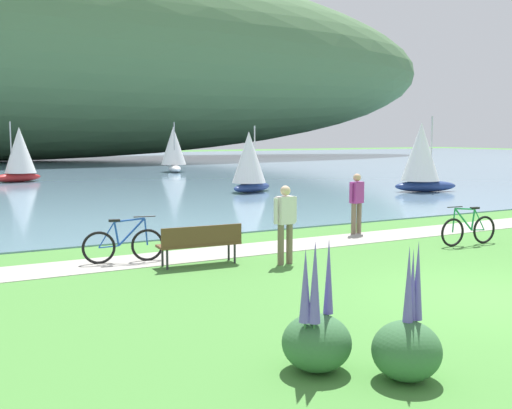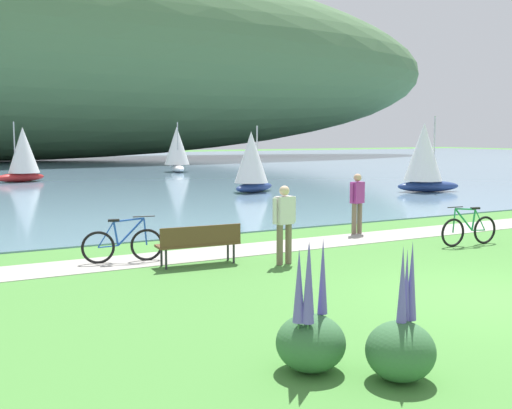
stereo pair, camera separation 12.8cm
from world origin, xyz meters
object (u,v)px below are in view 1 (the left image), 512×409
Objects in this scene: sailboat_toward_hillside at (19,154)px; sailboat_far_off at (421,156)px; person_at_shoreline at (357,200)px; bicycle_beside_path at (468,230)px; sailboat_nearest_to_shore at (249,161)px; park_bench_near_camera at (200,242)px; sailboat_mid_bay at (174,149)px; person_on_the_grass at (285,219)px; bicycle_leaning_near_bench at (124,245)px.

sailboat_toward_hillside is 0.96× the size of sailboat_far_off.
person_at_shoreline is 13.66m from sailboat_far_off.
sailboat_nearest_to_shore reaches higher than bicycle_beside_path.
bicycle_beside_path reaches higher than park_bench_near_camera.
bicycle_beside_path is 32.78m from sailboat_mid_bay.
person_on_the_grass is 0.48× the size of sailboat_toward_hillside.
bicycle_leaning_near_bench is 6.99m from person_at_shoreline.
sailboat_mid_bay reaches higher than sailboat_far_off.
park_bench_near_camera is 16.55m from sailboat_nearest_to_shore.
park_bench_near_camera is at bearing -162.44° from person_at_shoreline.
bicycle_leaning_near_bench is at bearing -174.50° from person_at_shoreline.
sailboat_nearest_to_shore is (7.10, 14.75, 0.57)m from person_on_the_grass.
sailboat_mid_bay is 12.51m from sailboat_toward_hillside.
sailboat_mid_bay is at bearing 22.53° from sailboat_toward_hillside.
park_bench_near_camera is 33.52m from sailboat_mid_bay.
park_bench_near_camera is 19.27m from sailboat_far_off.
bicycle_beside_path is at bearing -76.19° from sailboat_toward_hillside.
sailboat_mid_bay reaches higher than bicycle_leaning_near_bench.
bicycle_beside_path is (6.97, -1.03, -0.12)m from park_bench_near_camera.
person_at_shoreline is 1.00× the size of person_on_the_grass.
bicycle_leaning_near_bench is 0.47× the size of sailboat_mid_bay.
sailboat_far_off is (4.50, -21.08, -0.02)m from sailboat_mid_bay.
bicycle_beside_path is 28.46m from sailboat_toward_hillside.
sailboat_toward_hillside is (-11.55, -4.79, -0.08)m from sailboat_mid_bay.
park_bench_near_camera is 1.07× the size of person_at_shoreline.
sailboat_nearest_to_shore is 0.86× the size of sailboat_mid_bay.
sailboat_toward_hillside is at bearing 86.57° from bicycle_leaning_near_bench.
person_on_the_grass is 16.38m from sailboat_nearest_to_shore.
sailboat_nearest_to_shore is (10.11, 12.90, 1.15)m from bicycle_leaning_near_bench.
person_at_shoreline is 0.46× the size of sailboat_mid_bay.
sailboat_mid_bay reaches higher than park_bench_near_camera.
park_bench_near_camera is at bearing -147.63° from sailboat_far_off.
sailboat_far_off is at bearing 32.37° from park_bench_near_camera.
bicycle_beside_path is 0.48× the size of sailboat_far_off.
person_on_the_grass is at bearing -86.89° from sailboat_toward_hillside.
bicycle_leaning_near_bench is 0.99× the size of bicycle_beside_path.
bicycle_beside_path is 5.34m from person_on_the_grass.
sailboat_toward_hillside is 22.87m from sailboat_far_off.
person_on_the_grass is 33.67m from sailboat_mid_bay.
sailboat_mid_bay is (11.74, 31.37, 1.26)m from park_bench_near_camera.
sailboat_nearest_to_shore is at bearing -99.69° from sailboat_mid_bay.
sailboat_far_off reaches higher than person_on_the_grass.
sailboat_far_off reaches higher than park_bench_near_camera.
park_bench_near_camera is at bearing -122.06° from sailboat_nearest_to_shore.
sailboat_toward_hillside is at bearing -157.47° from sailboat_mid_bay.
sailboat_mid_bay reaches higher than person_at_shoreline.
sailboat_toward_hillside reaches higher than bicycle_beside_path.
sailboat_nearest_to_shore reaches higher than park_bench_near_camera.
sailboat_toward_hillside is (-1.49, 27.33, 0.72)m from person_on_the_grass.
sailboat_far_off is at bearing 37.17° from person_on_the_grass.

